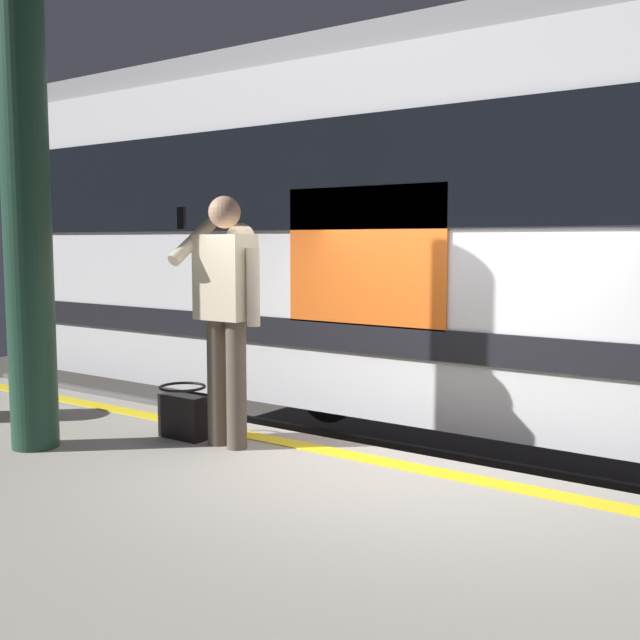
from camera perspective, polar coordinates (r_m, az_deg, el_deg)
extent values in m
plane|color=#4C4742|center=(5.62, 7.01, -19.39)|extent=(24.19, 24.19, 0.00)
cube|color=yellow|center=(5.03, 5.48, -10.62)|extent=(14.15, 0.16, 0.01)
cube|color=slate|center=(6.71, 12.73, -14.43)|extent=(18.77, 0.08, 0.16)
cube|color=slate|center=(7.99, 16.84, -11.21)|extent=(18.77, 0.08, 0.16)
cube|color=#D85919|center=(6.11, 3.28, 4.77)|extent=(1.47, 0.02, 1.11)
cylinder|color=black|center=(7.84, -8.58, -7.54)|extent=(0.84, 0.12, 0.84)
cylinder|color=black|center=(9.48, 0.64, -5.13)|extent=(0.84, 0.12, 0.84)
cylinder|color=brown|center=(5.30, -6.26, -4.84)|extent=(0.14, 0.14, 0.89)
cylinder|color=brown|center=(5.42, -7.69, -4.62)|extent=(0.14, 0.14, 0.89)
cube|color=beige|center=(5.27, -7.08, 3.19)|extent=(0.40, 0.24, 0.58)
sphere|color=beige|center=(5.38, -5.96, 6.15)|extent=(0.20, 0.20, 0.20)
sphere|color=tan|center=(5.27, -7.15, 7.99)|extent=(0.22, 0.22, 0.22)
cylinder|color=beige|center=(5.11, -5.01, 2.47)|extent=(0.09, 0.09, 0.53)
cylinder|color=beige|center=(5.37, -9.51, 5.78)|extent=(0.09, 0.42, 0.33)
cube|color=black|center=(5.30, -10.32, 7.50)|extent=(0.07, 0.02, 0.15)
cube|color=black|center=(5.68, -10.20, -7.13)|extent=(0.38, 0.14, 0.32)
torus|color=black|center=(5.63, -10.24, -4.94)|extent=(0.34, 0.34, 0.02)
cylinder|color=#1E3F2D|center=(5.58, -21.08, 8.00)|extent=(0.32, 0.32, 3.35)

